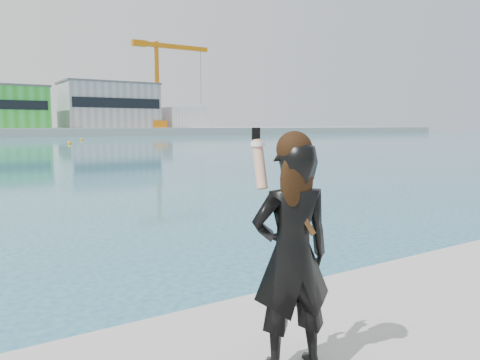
# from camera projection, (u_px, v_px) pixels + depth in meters

# --- Properties ---
(warehouse_grey_right) EXTENTS (25.50, 15.35, 12.50)m
(warehouse_grey_right) POSITION_uv_depth(u_px,v_px,m) (109.00, 105.00, 130.90)
(warehouse_grey_right) COLOR gray
(warehouse_grey_right) RESTS_ON far_quay
(ancillary_shed) EXTENTS (12.00, 10.00, 6.00)m
(ancillary_shed) POSITION_uv_depth(u_px,v_px,m) (183.00, 118.00, 141.56)
(ancillary_shed) COLOR silver
(ancillary_shed) RESTS_ON far_quay
(dock_crane) EXTENTS (23.00, 4.00, 24.00)m
(dock_crane) POSITION_uv_depth(u_px,v_px,m) (161.00, 81.00, 132.30)
(dock_crane) COLOR orange
(dock_crane) RESTS_ON far_quay
(flagpole_right) EXTENTS (1.28, 0.16, 8.00)m
(flagpole_right) POSITION_uv_depth(u_px,v_px,m) (47.00, 110.00, 115.58)
(flagpole_right) COLOR silver
(flagpole_right) RESTS_ON far_quay
(buoy_near) EXTENTS (0.50, 0.50, 0.50)m
(buoy_near) POSITION_uv_depth(u_px,v_px,m) (82.00, 140.00, 83.54)
(buoy_near) COLOR #F4A60C
(buoy_near) RESTS_ON ground
(buoy_extra) EXTENTS (0.50, 0.50, 0.50)m
(buoy_extra) POSITION_uv_depth(u_px,v_px,m) (70.00, 144.00, 65.97)
(buoy_extra) COLOR #F4A60C
(buoy_extra) RESTS_ON ground
(woman) EXTENTS (0.71, 0.56, 1.80)m
(woman) POSITION_uv_depth(u_px,v_px,m) (292.00, 249.00, 3.44)
(woman) COLOR black
(woman) RESTS_ON near_quay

